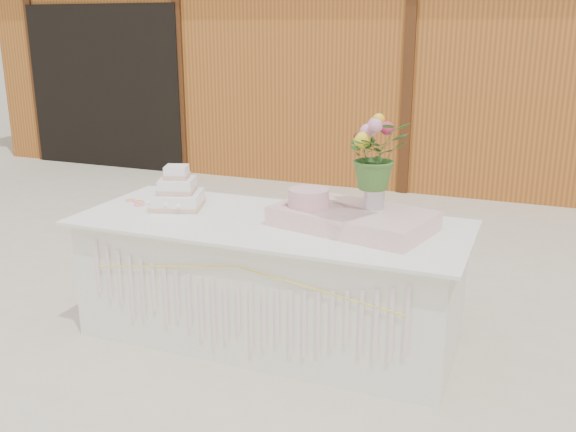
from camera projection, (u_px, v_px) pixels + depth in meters
name	position (u px, v px, depth m)	size (l,w,h in m)	color
ground	(271.00, 336.00, 4.11)	(80.00, 80.00, 0.00)	beige
barn	(438.00, 44.00, 8.98)	(12.60, 4.60, 3.30)	#A66022
cake_table	(270.00, 280.00, 4.00)	(2.40, 1.00, 0.77)	white
wedding_cake	(178.00, 193.00, 4.16)	(0.39, 0.39, 0.28)	white
pink_cake_stand	(309.00, 205.00, 3.79)	(0.30, 0.30, 0.22)	white
satin_runner	(352.00, 218.00, 3.75)	(0.90, 0.52, 0.11)	#FFCDCD
flower_vase	(374.00, 194.00, 3.74)	(0.12, 0.12, 0.17)	silver
bouquet	(376.00, 146.00, 3.66)	(0.36, 0.31, 0.40)	#3A6428
loose_flowers	(132.00, 203.00, 4.27)	(0.15, 0.35, 0.02)	pink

